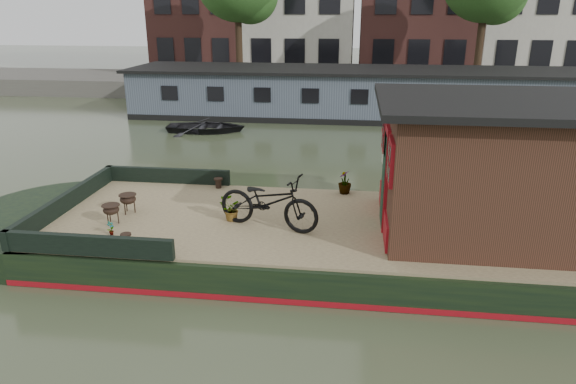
# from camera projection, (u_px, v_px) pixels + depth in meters

# --- Properties ---
(ground) EXTENTS (120.00, 120.00, 0.00)m
(ground) POSITION_uv_depth(u_px,v_px,m) (358.00, 254.00, 9.99)
(ground) COLOR #333F28
(ground) RESTS_ON ground
(houseboat_hull) EXTENTS (14.01, 4.02, 0.60)m
(houseboat_hull) POSITION_uv_depth(u_px,v_px,m) (290.00, 238.00, 10.06)
(houseboat_hull) COLOR black
(houseboat_hull) RESTS_ON ground
(houseboat_deck) EXTENTS (11.80, 3.80, 0.05)m
(houseboat_deck) POSITION_uv_depth(u_px,v_px,m) (360.00, 225.00, 9.79)
(houseboat_deck) COLOR #9D9061
(houseboat_deck) RESTS_ON houseboat_hull
(bow_bulwark) EXTENTS (3.00, 4.00, 0.35)m
(bow_bulwark) POSITION_uv_depth(u_px,v_px,m) (107.00, 203.00, 10.33)
(bow_bulwark) COLOR black
(bow_bulwark) RESTS_ON houseboat_deck
(cabin) EXTENTS (4.00, 3.50, 2.42)m
(cabin) POSITION_uv_depth(u_px,v_px,m) (487.00, 166.00, 9.10)
(cabin) COLOR black
(cabin) RESTS_ON houseboat_deck
(bicycle) EXTENTS (2.07, 1.18, 1.03)m
(bicycle) POSITION_uv_depth(u_px,v_px,m) (269.00, 202.00, 9.43)
(bicycle) COLOR black
(bicycle) RESTS_ON houseboat_deck
(potted_plant_c) EXTENTS (0.49, 0.45, 0.45)m
(potted_plant_c) POSITION_uv_depth(u_px,v_px,m) (230.00, 210.00, 9.85)
(potted_plant_c) COLOR #AF3F32
(potted_plant_c) RESTS_ON houseboat_deck
(potted_plant_d) EXTENTS (0.35, 0.35, 0.54)m
(potted_plant_d) POSITION_uv_depth(u_px,v_px,m) (345.00, 182.00, 11.32)
(potted_plant_d) COLOR brown
(potted_plant_d) RESTS_ON houseboat_deck
(potted_plant_e) EXTENTS (0.13, 0.16, 0.26)m
(potted_plant_e) POSITION_uv_depth(u_px,v_px,m) (111.00, 228.00, 9.22)
(potted_plant_e) COLOR maroon
(potted_plant_e) RESTS_ON houseboat_deck
(brazier_front) EXTENTS (0.39, 0.39, 0.38)m
(brazier_front) POSITION_uv_depth(u_px,v_px,m) (112.00, 214.00, 9.71)
(brazier_front) COLOR black
(brazier_front) RESTS_ON houseboat_deck
(brazier_rear) EXTENTS (0.46, 0.46, 0.39)m
(brazier_rear) POSITION_uv_depth(u_px,v_px,m) (128.00, 204.00, 10.23)
(brazier_rear) COLOR black
(brazier_rear) RESTS_ON houseboat_deck
(bollard_port) EXTENTS (0.20, 0.20, 0.23)m
(bollard_port) POSITION_uv_depth(u_px,v_px,m) (218.00, 183.00, 11.72)
(bollard_port) COLOR black
(bollard_port) RESTS_ON houseboat_deck
(bollard_stbd) EXTENTS (0.19, 0.19, 0.21)m
(bollard_stbd) POSITION_uv_depth(u_px,v_px,m) (126.00, 239.00, 8.84)
(bollard_stbd) COLOR black
(bollard_stbd) RESTS_ON houseboat_deck
(dinghy) EXTENTS (3.22, 2.43, 0.63)m
(dinghy) POSITION_uv_depth(u_px,v_px,m) (206.00, 124.00, 20.09)
(dinghy) COLOR black
(dinghy) RESTS_ON ground
(far_houseboat) EXTENTS (20.40, 4.40, 2.11)m
(far_houseboat) POSITION_uv_depth(u_px,v_px,m) (359.00, 95.00, 22.76)
(far_houseboat) COLOR #4C5666
(far_houseboat) RESTS_ON ground
(quay) EXTENTS (60.00, 6.00, 0.90)m
(quay) POSITION_uv_depth(u_px,v_px,m) (359.00, 87.00, 29.02)
(quay) COLOR #47443F
(quay) RESTS_ON ground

